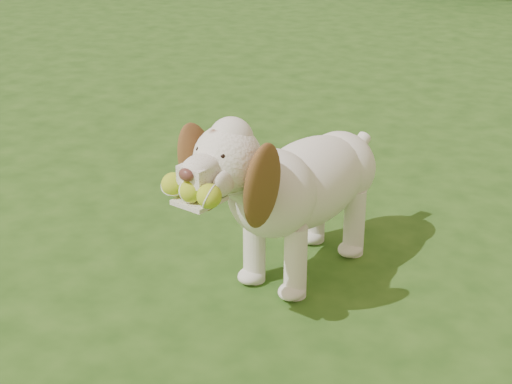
% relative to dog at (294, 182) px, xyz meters
% --- Properties ---
extents(ground, '(80.00, 80.00, 0.00)m').
position_rel_dog_xyz_m(ground, '(0.00, 0.31, -0.47)').
color(ground, '#214614').
rests_on(ground, ground).
extents(dog, '(0.64, 1.34, 0.87)m').
position_rel_dog_xyz_m(dog, '(0.00, 0.00, 0.00)').
color(dog, white).
rests_on(dog, ground).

